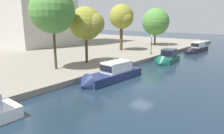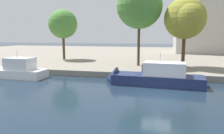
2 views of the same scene
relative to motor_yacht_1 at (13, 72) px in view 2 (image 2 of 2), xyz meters
name	(u,v)px [view 2 (image 2 of 2)]	position (x,y,z in m)	size (l,w,h in m)	color
ground_plane	(157,97)	(17.73, -4.70, -0.69)	(220.00, 220.00, 0.00)	#192838
dock_promenade	(161,55)	(17.73, 29.82, -0.31)	(120.00, 55.00, 0.74)	gray
motor_yacht_1	(13,72)	(0.00, 0.00, 0.00)	(8.26, 2.81, 4.38)	white
motor_yacht_2	(151,78)	(17.04, -0.12, 0.01)	(10.50, 3.45, 4.39)	navy
tree_2	(186,18)	(20.98, 8.18, 6.80)	(5.61, 6.09, 9.52)	#4C3823
tree_3	(63,25)	(0.46, 13.75, 6.36)	(5.19, 5.19, 9.03)	#4C3823
tree_5	(139,6)	(14.67, 8.52, 8.62)	(6.52, 6.52, 11.84)	#4C3823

